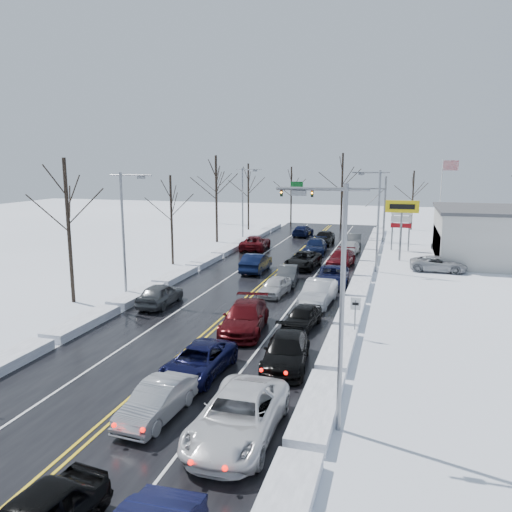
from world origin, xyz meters
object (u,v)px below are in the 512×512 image
(tires_plus_sign, at_px, (402,211))
(flagpole, at_px, (442,193))
(traffic_signal_mast, at_px, (343,196))
(oncoming_car_0, at_px, (256,272))

(tires_plus_sign, bearing_deg, flagpole, 71.56)
(traffic_signal_mast, bearing_deg, flagpole, 9.73)
(traffic_signal_mast, bearing_deg, oncoming_car_0, -104.22)
(tires_plus_sign, relative_size, flagpole, 0.60)
(traffic_signal_mast, height_order, flagpole, flagpole)
(flagpole, relative_size, oncoming_car_0, 1.97)
(tires_plus_sign, bearing_deg, oncoming_car_0, -144.05)
(flagpole, height_order, oncoming_car_0, flagpole)
(traffic_signal_mast, relative_size, oncoming_car_0, 2.61)
(oncoming_car_0, bearing_deg, flagpole, -127.17)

